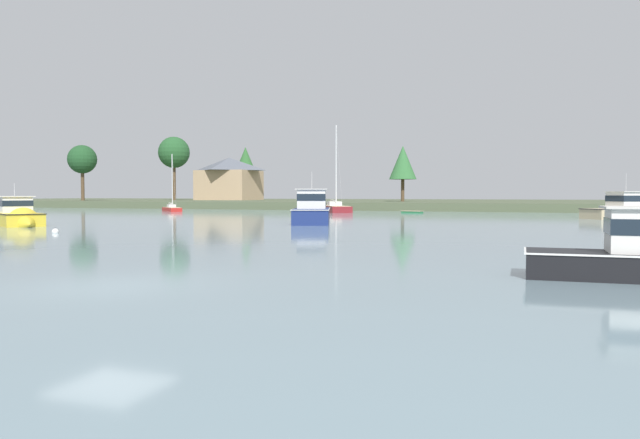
{
  "coord_description": "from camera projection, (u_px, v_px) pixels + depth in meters",
  "views": [
    {
      "loc": [
        9.93,
        -12.15,
        2.29
      ],
      "look_at": [
        -4.02,
        26.2,
        0.56
      ],
      "focal_mm": 33.93,
      "sensor_mm": 36.0,
      "label": 1
    }
  ],
  "objects": [
    {
      "name": "ground_plane",
      "position": [
        110.0,
        287.0,
        14.89
      ],
      "size": [
        491.19,
        491.19,
        0.0
      ],
      "primitive_type": "plane",
      "color": "gray"
    },
    {
      "name": "far_shore_bank",
      "position": [
        478.0,
        204.0,
        104.52
      ],
      "size": [
        221.03,
        57.71,
        1.09
      ],
      "primitive_type": "cube",
      "color": "#4C563D",
      "rests_on": "ground"
    },
    {
      "name": "sailboat_red",
      "position": [
        172.0,
        210.0,
        79.93
      ],
      "size": [
        5.3,
        5.27,
        7.85
      ],
      "color": "#B2231E",
      "rests_on": "ground"
    },
    {
      "name": "cruiser_yellow",
      "position": [
        18.0,
        219.0,
        43.68
      ],
      "size": [
        8.12,
        6.29,
        3.99
      ],
      "color": "gold",
      "rests_on": "ground"
    },
    {
      "name": "dinghy_green",
      "position": [
        412.0,
        212.0,
        72.0
      ],
      "size": [
        2.78,
        1.8,
        0.37
      ],
      "color": "#236B3D",
      "rests_on": "ground"
    },
    {
      "name": "cruiser_sand",
      "position": [
        629.0,
        212.0,
        56.25
      ],
      "size": [
        8.24,
        7.51,
        5.18
      ],
      "color": "tan",
      "rests_on": "ground"
    },
    {
      "name": "sailboat_maroon",
      "position": [
        335.0,
        210.0,
        76.3
      ],
      "size": [
        6.59,
        8.76,
        11.39
      ],
      "color": "maroon",
      "rests_on": "ground"
    },
    {
      "name": "cruiser_navy",
      "position": [
        312.0,
        215.0,
        47.97
      ],
      "size": [
        5.28,
        9.24,
        4.96
      ],
      "color": "navy",
      "rests_on": "ground"
    },
    {
      "name": "mooring_buoy_white",
      "position": [
        55.0,
        232.0,
        35.44
      ],
      "size": [
        0.39,
        0.39,
        0.44
      ],
      "color": "white",
      "rests_on": "ground"
    },
    {
      "name": "shore_tree_left_mid",
      "position": [
        174.0,
        153.0,
        115.82
      ],
      "size": [
        5.99,
        5.99,
        12.16
      ],
      "color": "brown",
      "rests_on": "far_shore_bank"
    },
    {
      "name": "shore_tree_far_right",
      "position": [
        403.0,
        163.0,
        95.4
      ],
      "size": [
        4.32,
        4.32,
        8.8
      ],
      "color": "brown",
      "rests_on": "far_shore_bank"
    },
    {
      "name": "shore_tree_center_left",
      "position": [
        82.0,
        160.0,
        109.15
      ],
      "size": [
        5.14,
        5.14,
        10.03
      ],
      "color": "brown",
      "rests_on": "far_shore_bank"
    },
    {
      "name": "shore_tree_inland_c",
      "position": [
        245.0,
        164.0,
        121.86
      ],
      "size": [
        5.35,
        5.35,
        10.65
      ],
      "color": "brown",
      "rests_on": "far_shore_bank"
    },
    {
      "name": "cottage_near_water",
      "position": [
        229.0,
        178.0,
        119.28
      ],
      "size": [
        11.39,
        10.26,
        8.35
      ],
      "color": "tan",
      "rests_on": "far_shore_bank"
    }
  ]
}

